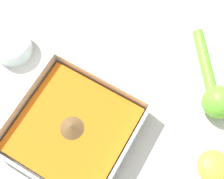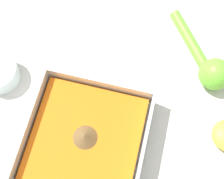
{
  "view_description": "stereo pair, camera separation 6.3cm",
  "coord_description": "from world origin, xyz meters",
  "px_view_note": "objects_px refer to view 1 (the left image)",
  "views": [
    {
      "loc": [
        -0.17,
        0.11,
        0.62
      ],
      "look_at": [
        -0.06,
        -0.08,
        0.03
      ],
      "focal_mm": 50.0,
      "sensor_mm": 36.0,
      "label": 1
    },
    {
      "loc": [
        -0.11,
        0.14,
        0.62
      ],
      "look_at": [
        -0.06,
        -0.08,
        0.03
      ],
      "focal_mm": 50.0,
      "sensor_mm": 36.0,
      "label": 2
    }
  ],
  "objects_px": {
    "lemon_squeezer": "(216,93)",
    "lemon_half": "(214,167)",
    "spice_bowl": "(12,46)",
    "square_dish": "(73,130)"
  },
  "relations": [
    {
      "from": "lemon_squeezer",
      "to": "lemon_half",
      "type": "distance_m",
      "value": 0.15
    },
    {
      "from": "spice_bowl",
      "to": "square_dish",
      "type": "bearing_deg",
      "value": 157.14
    },
    {
      "from": "square_dish",
      "to": "spice_bowl",
      "type": "xyz_separation_m",
      "value": [
        0.22,
        -0.09,
        -0.0
      ]
    },
    {
      "from": "square_dish",
      "to": "lemon_half",
      "type": "height_order",
      "value": "square_dish"
    },
    {
      "from": "lemon_squeezer",
      "to": "lemon_half",
      "type": "bearing_deg",
      "value": -12.91
    },
    {
      "from": "lemon_half",
      "to": "spice_bowl",
      "type": "bearing_deg",
      "value": -2.13
    },
    {
      "from": "lemon_squeezer",
      "to": "lemon_half",
      "type": "height_order",
      "value": "lemon_squeezer"
    },
    {
      "from": "square_dish",
      "to": "lemon_squeezer",
      "type": "xyz_separation_m",
      "value": [
        -0.21,
        -0.21,
        0.01
      ]
    },
    {
      "from": "square_dish",
      "to": "spice_bowl",
      "type": "height_order",
      "value": "square_dish"
    },
    {
      "from": "lemon_half",
      "to": "lemon_squeezer",
      "type": "bearing_deg",
      "value": -66.6
    }
  ]
}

